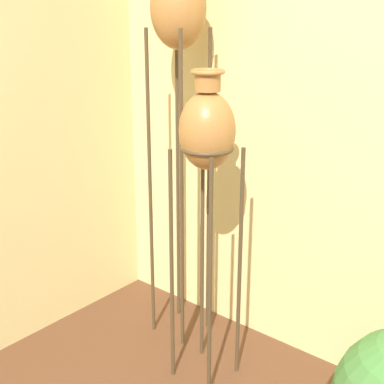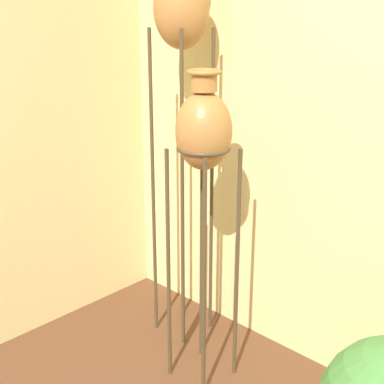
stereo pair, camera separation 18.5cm
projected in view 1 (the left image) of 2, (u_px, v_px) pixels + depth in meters
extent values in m
cylinder|color=#473823|center=(182.00, 201.00, 2.78)|extent=(0.02, 0.02, 1.73)
cylinder|color=#473823|center=(209.00, 191.00, 2.95)|extent=(0.02, 0.02, 1.73)
cylinder|color=#473823|center=(150.00, 192.00, 2.92)|extent=(0.02, 0.02, 1.73)
cylinder|color=#473823|center=(178.00, 182.00, 3.09)|extent=(0.02, 0.02, 1.73)
torus|color=#473823|center=(178.00, 27.00, 2.66)|extent=(0.24, 0.24, 0.02)
ellipsoid|color=#A87038|center=(178.00, 8.00, 2.63)|extent=(0.28, 0.28, 0.40)
cylinder|color=#473823|center=(210.00, 285.00, 2.46)|extent=(0.02, 0.02, 1.21)
cylinder|color=#473823|center=(240.00, 267.00, 2.63)|extent=(0.02, 0.02, 1.21)
cylinder|color=#473823|center=(172.00, 270.00, 2.61)|extent=(0.02, 0.02, 1.21)
cylinder|color=#473823|center=(202.00, 254.00, 2.78)|extent=(0.02, 0.02, 1.21)
torus|color=#473823|center=(207.00, 148.00, 2.42)|extent=(0.25, 0.25, 0.02)
ellipsoid|color=#A87038|center=(207.00, 131.00, 2.40)|extent=(0.26, 0.26, 0.36)
cylinder|color=#A87038|center=(208.00, 81.00, 2.33)|extent=(0.12, 0.12, 0.08)
torus|color=#A87038|center=(208.00, 72.00, 2.31)|extent=(0.15, 0.15, 0.02)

